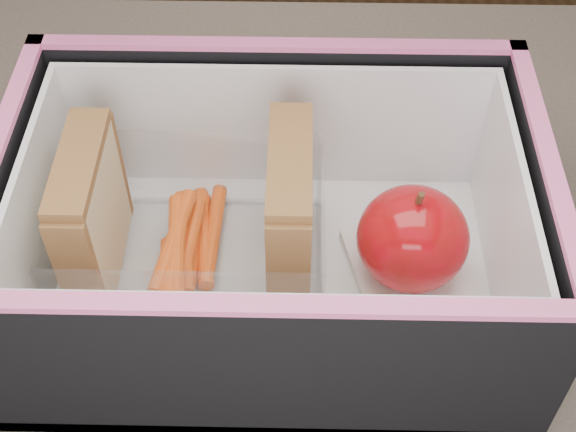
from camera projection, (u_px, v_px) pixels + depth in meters
name	position (u px, v px, depth m)	size (l,w,h in m)	color
kitchen_table	(294.00, 421.00, 0.59)	(1.20, 0.80, 0.75)	#60544A
lunch_bag	(272.00, 214.00, 0.50)	(0.33, 0.29, 0.32)	black
plastic_tub	(193.00, 234.00, 0.52)	(0.17, 0.12, 0.07)	white
sandwich_left	(91.00, 214.00, 0.51)	(0.03, 0.09, 0.10)	#D2B788
sandwich_right	(290.00, 215.00, 0.51)	(0.03, 0.09, 0.10)	#D2B788
carrot_sticks	(184.00, 253.00, 0.53)	(0.04, 0.14, 0.03)	#CF3D08
paper_napkin	(411.00, 268.00, 0.54)	(0.08, 0.08, 0.01)	white
red_apple	(413.00, 238.00, 0.51)	(0.09, 0.09, 0.08)	maroon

